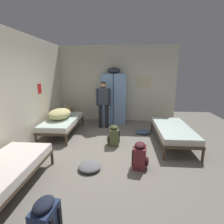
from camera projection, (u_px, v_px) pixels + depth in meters
name	position (u px, v px, depth m)	size (l,w,h in m)	color
ground_plane	(111.00, 151.00, 4.24)	(8.79, 8.79, 0.00)	slate
room_backdrop	(75.00, 88.00, 5.20)	(4.50, 5.55, 2.87)	beige
locker_bank	(114.00, 98.00, 6.40)	(0.90, 0.55, 2.07)	#7A9ECC
shelf_unit	(67.00, 114.00, 6.53)	(0.38, 0.30, 0.57)	#99704C
bed_left_front	(2.00, 172.00, 2.73)	(0.90, 1.90, 0.49)	#473828
bed_left_rear	(63.00, 122.00, 5.39)	(0.90, 1.90, 0.49)	#473828
bed_right	(173.00, 130.00, 4.61)	(0.90, 1.90, 0.49)	#473828
bedding_heap	(60.00, 114.00, 5.32)	(0.65, 0.90, 0.31)	#D1C67F
person_traveler	(103.00, 100.00, 5.80)	(0.51, 0.24, 1.61)	black
water_bottle	(65.00, 105.00, 6.47)	(0.06, 0.06, 0.24)	silver
lotion_bottle	(68.00, 106.00, 6.41)	(0.05, 0.05, 0.18)	beige
backpack_olive	(113.00, 136.00, 4.57)	(0.36, 0.35, 0.55)	#566038
backpack_navy	(45.00, 221.00, 1.98)	(0.36, 0.35, 0.55)	navy
backpack_maroon	(140.00, 156.00, 3.50)	(0.38, 0.36, 0.55)	maroon
clothes_pile_denim	(143.00, 132.00, 5.44)	(0.48, 0.38, 0.11)	#42567A
clothes_pile_grey	(90.00, 166.00, 3.48)	(0.46, 0.46, 0.12)	slate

